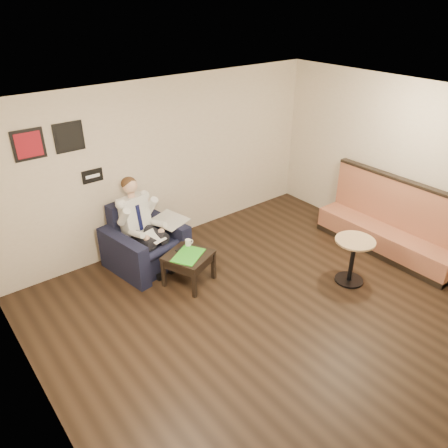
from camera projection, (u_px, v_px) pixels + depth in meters
ground at (289, 322)px, 5.92m from camera, size 6.00×6.00×0.00m
wall_back at (166, 163)px, 7.32m from camera, size 6.00×0.02×2.80m
wall_left at (47, 342)px, 3.62m from camera, size 0.02×6.00×2.80m
wall_right at (429, 174)px, 6.88m from camera, size 0.02×6.00×2.80m
ceiling at (308, 117)px, 4.58m from camera, size 6.00×6.00×0.02m
seating_sign at (92, 176)px, 6.56m from camera, size 0.32×0.02×0.20m
art_print_left at (29, 145)px, 5.82m from camera, size 0.42×0.03×0.42m
art_print_right at (69, 137)px, 6.11m from camera, size 0.42×0.03×0.42m
armchair at (145, 237)px, 6.91m from camera, size 1.21×1.21×1.02m
seated_man at (149, 230)px, 6.74m from camera, size 0.82×1.09×1.40m
lap_papers at (154, 236)px, 6.71m from camera, size 0.30×0.38×0.01m
newspaper at (169, 220)px, 7.03m from camera, size 0.55×0.64×0.01m
side_table at (189, 268)px, 6.61m from camera, size 0.80×0.80×0.50m
green_folder at (188, 255)px, 6.45m from camera, size 0.61×0.56×0.01m
coffee_mug at (188, 243)px, 6.68m from camera, size 0.12×0.12×0.11m
smartphone at (180, 249)px, 6.61m from camera, size 0.17×0.11×0.01m
banquette at (388, 218)px, 7.24m from camera, size 0.58×2.44×1.25m
cafe_table at (352, 261)px, 6.58m from camera, size 0.76×0.76×0.73m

